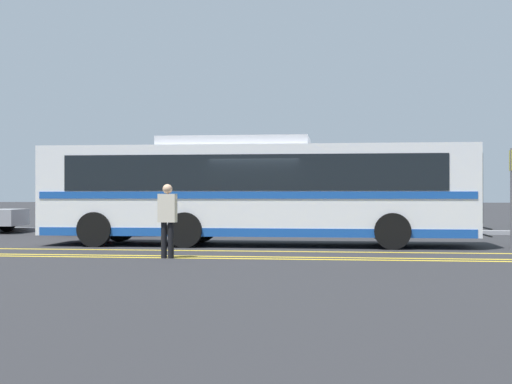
# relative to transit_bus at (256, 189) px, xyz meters

# --- Properties ---
(ground_plane) EXTENTS (220.00, 220.00, 0.00)m
(ground_plane) POSITION_rel_transit_bus_xyz_m (0.10, -0.25, -1.66)
(ground_plane) COLOR #262628
(lane_strip_0) EXTENTS (32.54, 0.20, 0.01)m
(lane_strip_0) POSITION_rel_transit_bus_xyz_m (0.01, -2.20, -1.66)
(lane_strip_0) COLOR gold
(lane_strip_0) RESTS_ON ground_plane
(lane_strip_1) EXTENTS (32.54, 0.20, 0.01)m
(lane_strip_1) POSITION_rel_transit_bus_xyz_m (0.01, -3.87, -1.66)
(lane_strip_1) COLOR gold
(lane_strip_1) RESTS_ON ground_plane
(lane_strip_2) EXTENTS (32.54, 0.20, 0.01)m
(lane_strip_2) POSITION_rel_transit_bus_xyz_m (0.01, -4.41, -1.66)
(lane_strip_2) COLOR gold
(lane_strip_2) RESTS_ON ground_plane
(curb_strip) EXTENTS (40.54, 0.36, 0.15)m
(curb_strip) POSITION_rel_transit_bus_xyz_m (0.01, 6.53, -1.59)
(curb_strip) COLOR #99999E
(curb_strip) RESTS_ON ground_plane
(transit_bus) EXTENTS (12.87, 2.72, 3.19)m
(transit_bus) POSITION_rel_transit_bus_xyz_m (0.00, 0.00, 0.00)
(transit_bus) COLOR white
(transit_bus) RESTS_ON ground_plane
(parked_car_1) EXTENTS (4.06, 2.24, 1.29)m
(parked_car_1) POSITION_rel_transit_bus_xyz_m (-6.07, 4.84, -1.00)
(parked_car_1) COLOR maroon
(parked_car_1) RESTS_ON ground_plane
(pedestrian_1) EXTENTS (0.43, 0.25, 1.75)m
(pedestrian_1) POSITION_rel_transit_bus_xyz_m (-1.55, -4.48, -0.67)
(pedestrian_1) COLOR black
(pedestrian_1) RESTS_ON ground_plane
(bus_stop_sign) EXTENTS (0.07, 0.40, 2.76)m
(bus_stop_sign) POSITION_rel_transit_bus_xyz_m (7.12, -0.84, 0.07)
(bus_stop_sign) COLOR #59595E
(bus_stop_sign) RESTS_ON ground_plane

